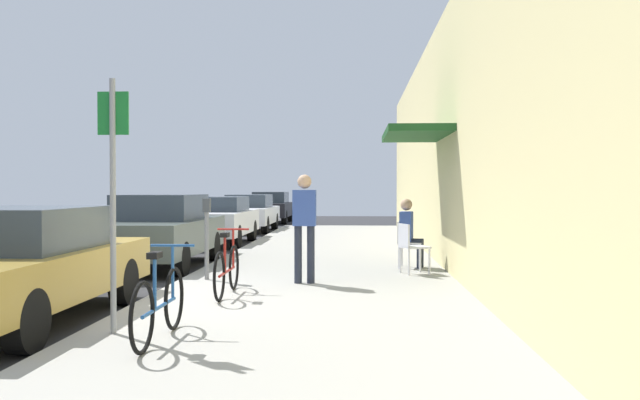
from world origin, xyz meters
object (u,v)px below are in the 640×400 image
(cafe_chair_0, at_px, (411,245))
(cafe_chair_1, at_px, (406,241))
(parked_car_0, at_px, (18,264))
(parked_car_3, at_px, (249,212))
(pedestrian_standing, at_px, (304,219))
(parked_car_2, at_px, (217,219))
(bicycle_1, at_px, (227,269))
(parked_car_4, at_px, (271,207))
(seated_patron_1, at_px, (409,230))
(parking_meter, at_px, (207,232))
(street_sign, at_px, (113,185))
(parked_car_1, at_px, (160,230))
(bicycle_0, at_px, (160,304))

(cafe_chair_0, bearing_deg, cafe_chair_1, 90.17)
(parked_car_0, distance_m, parked_car_3, 17.04)
(cafe_chair_0, xyz_separation_m, pedestrian_standing, (-1.75, -1.26, 0.50))
(pedestrian_standing, bearing_deg, parked_car_2, 110.33)
(parked_car_3, distance_m, cafe_chair_0, 13.94)
(bicycle_1, bearing_deg, pedestrian_standing, 51.48)
(bicycle_1, bearing_deg, parked_car_0, -145.50)
(parked_car_0, xyz_separation_m, pedestrian_standing, (3.17, 2.74, 0.41))
(parked_car_4, relative_size, cafe_chair_0, 5.06)
(bicycle_1, height_order, seated_patron_1, seated_patron_1)
(parking_meter, bearing_deg, pedestrian_standing, -12.12)
(cafe_chair_1, height_order, pedestrian_standing, pedestrian_standing)
(parked_car_4, distance_m, cafe_chair_0, 19.96)
(bicycle_1, relative_size, pedestrian_standing, 1.01)
(parked_car_4, bearing_deg, pedestrian_standing, -81.25)
(street_sign, bearing_deg, seated_patron_1, 59.52)
(parked_car_0, height_order, parked_car_2, parked_car_0)
(parked_car_1, distance_m, bicycle_0, 7.30)
(parked_car_1, distance_m, parked_car_4, 17.64)
(parked_car_0, height_order, bicycle_0, parked_car_0)
(cafe_chair_0, bearing_deg, parked_car_3, 110.68)
(cafe_chair_0, bearing_deg, parked_car_0, -140.91)
(cafe_chair_1, bearing_deg, parking_meter, -151.05)
(parked_car_2, bearing_deg, street_sign, -83.03)
(cafe_chair_1, bearing_deg, cafe_chair_0, -89.83)
(parking_meter, xyz_separation_m, cafe_chair_0, (3.37, 0.91, -0.26))
(parked_car_1, height_order, seated_patron_1, parked_car_1)
(parked_car_0, distance_m, cafe_chair_0, 6.34)
(parking_meter, height_order, pedestrian_standing, pedestrian_standing)
(parked_car_2, bearing_deg, cafe_chair_1, -52.21)
(parked_car_1, height_order, street_sign, street_sign)
(bicycle_0, relative_size, bicycle_1, 1.00)
(parked_car_4, relative_size, street_sign, 1.69)
(parked_car_0, xyz_separation_m, cafe_chair_1, (4.92, 4.95, -0.09))
(bicycle_0, distance_m, pedestrian_standing, 4.22)
(pedestrian_standing, bearing_deg, parking_meter, 167.88)
(street_sign, xyz_separation_m, bicycle_1, (0.69, 2.48, -1.16))
(parked_car_1, bearing_deg, seated_patron_1, -8.70)
(parked_car_4, bearing_deg, street_sign, -86.47)
(parked_car_0, relative_size, parking_meter, 3.33)
(parked_car_3, relative_size, street_sign, 1.69)
(parked_car_0, xyz_separation_m, bicycle_0, (2.07, -1.29, -0.23))
(parking_meter, xyz_separation_m, street_sign, (-0.05, -4.06, 0.75))
(parked_car_1, xyz_separation_m, street_sign, (1.50, -6.67, 0.88))
(parked_car_1, bearing_deg, street_sign, -77.33)
(cafe_chair_1, bearing_deg, pedestrian_standing, -128.31)
(parked_car_4, distance_m, cafe_chair_1, 19.03)
(cafe_chair_1, bearing_deg, bicycle_1, -128.39)
(parking_meter, relative_size, pedestrian_standing, 0.78)
(parked_car_3, height_order, bicycle_0, parked_car_3)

